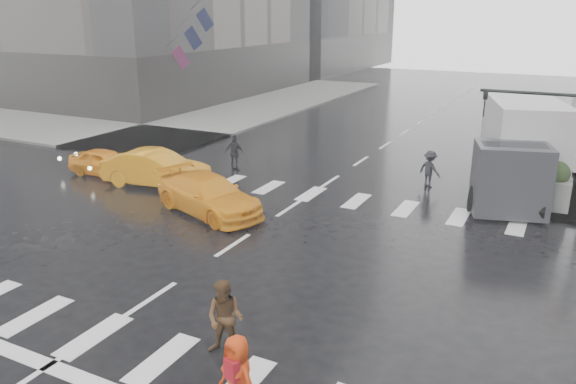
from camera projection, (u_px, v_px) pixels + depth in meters
The scene contains 15 objects.
ground at pixel (233, 245), 18.13m from camera, with size 120.00×120.00×0.00m, color black.
sidewalk_nw at pixel (137, 113), 41.39m from camera, with size 35.00×35.00×0.15m, color slate.
road_markings at pixel (233, 245), 18.13m from camera, with size 18.00×48.00×0.01m, color silver, non-canonical shape.
traffic_signal_pole at pixel (564, 128), 20.03m from camera, with size 4.45×0.42×4.50m.
planter_west at pixel (499, 180), 21.74m from camera, with size 1.10×1.10×1.80m.
planter_mid at pixel (555, 187), 20.88m from camera, with size 1.10×1.10×1.80m.
flag_cluster at pixel (190, 35), 38.62m from camera, with size 2.87×3.06×4.69m.
pedestrian_brown at pixel (225, 318), 12.11m from camera, with size 0.85×0.66×1.76m, color #4D321B.
pedestrian_orange at pixel (238, 378), 10.17m from camera, with size 0.96×0.78×1.70m.
pedestrian_far_a at pixel (235, 153), 26.42m from camera, with size 1.00×0.61×1.70m, color black.
pedestrian_far_b at pixel (430, 169), 23.89m from camera, with size 1.03×0.57×1.60m, color black.
taxi_front at pixel (106, 163), 25.63m from camera, with size 1.46×3.62×1.23m, color orange.
taxi_mid at pixel (156, 169), 24.08m from camera, with size 1.63×4.67×1.54m, color orange.
taxi_rear at pixel (209, 195), 20.83m from camera, with size 1.99×4.31×1.42m, color orange.
box_truck at pixel (520, 148), 22.42m from camera, with size 2.66×7.09×3.77m.
Camera 1 is at (9.20, -14.09, 7.19)m, focal length 35.00 mm.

